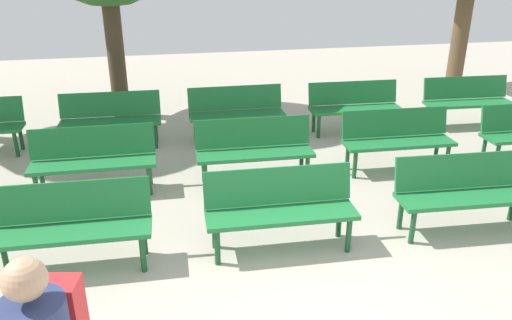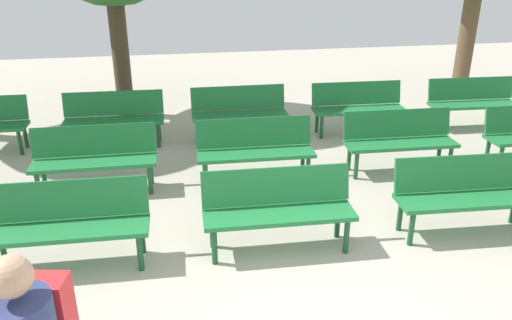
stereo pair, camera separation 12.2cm
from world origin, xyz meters
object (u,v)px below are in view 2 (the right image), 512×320
(bench_r0_c2, at_px, (278,205))
(bench_r2_c1, at_px, (114,116))
(bench_r2_c4, at_px, (473,100))
(bench_r2_c3, at_px, (358,104))
(bench_r1_c1, at_px, (95,155))
(bench_r2_c2, at_px, (239,109))
(bench_r0_c1, at_px, (68,220))
(bench_r1_c2, at_px, (255,147))
(bench_r0_c3, at_px, (466,191))
(bench_r1_c3, at_px, (399,137))

(bench_r0_c2, distance_m, bench_r2_c1, 4.02)
(bench_r2_c4, bearing_deg, bench_r2_c3, -179.05)
(bench_r1_c1, relative_size, bench_r2_c2, 1.00)
(bench_r0_c2, height_order, bench_r2_c2, same)
(bench_r0_c1, distance_m, bench_r2_c2, 4.09)
(bench_r0_c1, relative_size, bench_r2_c1, 1.00)
(bench_r1_c2, xyz_separation_m, bench_r2_c3, (2.13, 1.68, 0.00))
(bench_r2_c1, distance_m, bench_r2_c3, 4.15)
(bench_r0_c2, xyz_separation_m, bench_r2_c1, (-1.96, 3.51, 0.00))
(bench_r0_c3, relative_size, bench_r2_c3, 1.00)
(bench_r1_c2, bearing_deg, bench_r2_c4, 22.44)
(bench_r0_c2, relative_size, bench_r0_c3, 0.99)
(bench_r0_c1, xyz_separation_m, bench_r2_c1, (0.19, 3.44, 0.00))
(bench_r0_c1, distance_m, bench_r2_c4, 7.25)
(bench_r0_c3, bearing_deg, bench_r2_c2, 123.28)
(bench_r0_c2, height_order, bench_r1_c1, same)
(bench_r2_c2, relative_size, bench_r2_c4, 0.99)
(bench_r0_c2, xyz_separation_m, bench_r1_c2, (0.06, 1.72, 0.00))
(bench_r0_c1, bearing_deg, bench_r1_c1, 89.31)
(bench_r2_c2, bearing_deg, bench_r1_c1, -141.59)
(bench_r0_c3, distance_m, bench_r2_c4, 4.01)
(bench_r0_c3, xyz_separation_m, bench_r2_c3, (0.04, 3.44, 0.00))
(bench_r0_c1, height_order, bench_r2_c3, same)
(bench_r0_c1, distance_m, bench_r1_c3, 4.63)
(bench_r0_c1, relative_size, bench_r0_c3, 0.99)
(bench_r0_c1, height_order, bench_r1_c3, same)
(bench_r1_c3, distance_m, bench_r2_c4, 2.69)
(bench_r1_c1, distance_m, bench_r1_c2, 2.14)
(bench_r2_c1, distance_m, bench_r2_c4, 6.30)
(bench_r1_c2, height_order, bench_r1_c3, same)
(bench_r1_c2, bearing_deg, bench_r2_c1, 140.31)
(bench_r1_c1, distance_m, bench_r2_c2, 2.76)
(bench_r1_c1, bearing_deg, bench_r1_c2, -1.20)
(bench_r0_c3, distance_m, bench_r2_c1, 5.43)
(bench_r1_c1, distance_m, bench_r2_c4, 6.59)
(bench_r1_c3, height_order, bench_r2_c4, same)
(bench_r0_c2, bearing_deg, bench_r2_c2, 90.13)
(bench_r0_c1, relative_size, bench_r0_c2, 1.00)
(bench_r1_c3, xyz_separation_m, bench_r2_c3, (0.01, 1.68, 0.00))
(bench_r0_c3, height_order, bench_r2_c1, same)
(bench_r1_c3, relative_size, bench_r2_c4, 1.00)
(bench_r0_c2, bearing_deg, bench_r2_c3, 59.04)
(bench_r2_c4, bearing_deg, bench_r1_c3, -140.51)
(bench_r0_c1, xyz_separation_m, bench_r1_c3, (4.32, 1.65, 0.00))
(bench_r1_c1, xyz_separation_m, bench_r2_c3, (4.26, 1.61, 0.00))
(bench_r1_c2, xyz_separation_m, bench_r2_c1, (-2.02, 1.79, 0.00))
(bench_r2_c1, bearing_deg, bench_r0_c2, -58.91)
(bench_r0_c3, bearing_deg, bench_r2_c4, 60.11)
(bench_r2_c1, bearing_deg, bench_r0_c3, -38.89)
(bench_r1_c2, height_order, bench_r2_c1, same)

